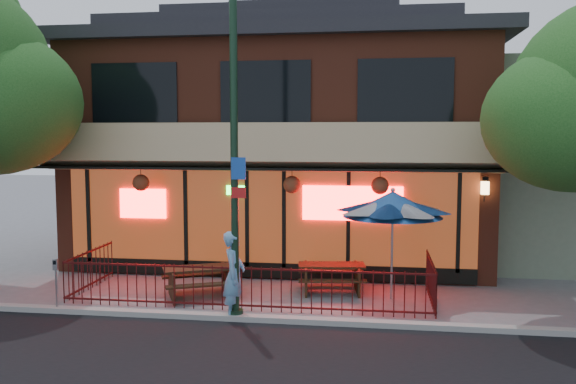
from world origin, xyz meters
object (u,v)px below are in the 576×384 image
object	(u,v)px
picnic_table_left	(200,277)
patio_umbrella	(393,204)
street_light	(235,170)
picnic_table_right	(332,274)
pedestrian	(234,275)
parking_meter_near	(56,276)

from	to	relation	value
picnic_table_left	patio_umbrella	distance (m)	4.90
street_light	picnic_table_right	bearing A→B (deg)	53.51
picnic_table_left	pedestrian	world-z (taller)	pedestrian
patio_umbrella	pedestrian	bearing A→B (deg)	-148.77
picnic_table_left	picnic_table_right	xyz separation A→B (m)	(3.09, 0.93, -0.02)
parking_meter_near	patio_umbrella	bearing A→B (deg)	16.41
street_light	patio_umbrella	distance (m)	3.99
parking_meter_near	street_light	bearing A→B (deg)	1.11
patio_umbrella	parking_meter_near	bearing A→B (deg)	-163.59
picnic_table_left	picnic_table_right	bearing A→B (deg)	16.72
street_light	pedestrian	bearing A→B (deg)	124.83
street_light	patio_umbrella	world-z (taller)	street_light
patio_umbrella	picnic_table_left	bearing A→B (deg)	-173.61
picnic_table_left	picnic_table_right	world-z (taller)	picnic_table_left
picnic_table_right	patio_umbrella	size ratio (longest dim) A/B	0.67
street_light	parking_meter_near	world-z (taller)	street_light
picnic_table_left	pedestrian	bearing A→B (deg)	-51.38
pedestrian	street_light	bearing A→B (deg)	-143.78
picnic_table_left	patio_umbrella	size ratio (longest dim) A/B	0.79
street_light	parking_meter_near	xyz separation A→B (m)	(-4.00, -0.08, -2.35)
street_light	patio_umbrella	bearing A→B (deg)	32.18
street_light	pedestrian	distance (m)	2.22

